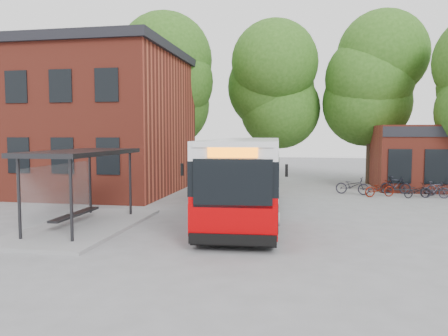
% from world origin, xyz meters
% --- Properties ---
extents(ground, '(100.00, 100.00, 0.00)m').
position_xyz_m(ground, '(0.00, 0.00, 0.00)').
color(ground, slate).
extents(station_building, '(18.40, 10.40, 8.50)m').
position_xyz_m(station_building, '(-13.00, 9.00, 4.25)').
color(station_building, maroon).
rests_on(station_building, ground).
extents(bus_shelter, '(3.60, 7.00, 2.90)m').
position_xyz_m(bus_shelter, '(-4.50, -1.00, 1.45)').
color(bus_shelter, '#242427').
rests_on(bus_shelter, ground).
extents(bike_rail, '(5.20, 0.10, 0.38)m').
position_xyz_m(bike_rail, '(9.28, 10.00, 0.19)').
color(bike_rail, '#242427').
rests_on(bike_rail, ground).
extents(tree_0, '(7.92, 7.92, 11.00)m').
position_xyz_m(tree_0, '(-6.00, 16.00, 5.50)').
color(tree_0, '#265115').
rests_on(tree_0, ground).
extents(tree_1, '(7.92, 7.92, 10.40)m').
position_xyz_m(tree_1, '(1.00, 17.00, 5.20)').
color(tree_1, '#265115').
rests_on(tree_1, ground).
extents(tree_2, '(7.92, 7.92, 11.00)m').
position_xyz_m(tree_2, '(8.00, 16.00, 5.50)').
color(tree_2, '#265115').
rests_on(tree_2, ground).
extents(city_bus, '(3.46, 12.93, 3.25)m').
position_xyz_m(city_bus, '(1.12, 2.91, 1.63)').
color(city_bus, '#A70003').
rests_on(city_bus, ground).
extents(bicycle_0, '(2.02, 1.20, 1.00)m').
position_xyz_m(bicycle_0, '(6.28, 10.17, 0.50)').
color(bicycle_0, '#22212C').
rests_on(bicycle_0, ground).
extents(bicycle_2, '(1.83, 1.19, 0.91)m').
position_xyz_m(bicycle_2, '(7.64, 9.35, 0.45)').
color(bicycle_2, '#5F1206').
rests_on(bicycle_2, ground).
extents(bicycle_3, '(1.71, 0.64, 1.00)m').
position_xyz_m(bicycle_3, '(8.78, 10.83, 0.50)').
color(bicycle_3, black).
rests_on(bicycle_3, ground).
extents(bicycle_4, '(1.63, 1.07, 0.81)m').
position_xyz_m(bicycle_4, '(9.55, 9.24, 0.40)').
color(bicycle_4, black).
rests_on(bicycle_4, ground).
extents(bicycle_5, '(1.53, 0.49, 0.91)m').
position_xyz_m(bicycle_5, '(10.51, 9.36, 0.46)').
color(bicycle_5, black).
rests_on(bicycle_5, ground).
extents(bicycle_6, '(1.79, 0.66, 0.93)m').
position_xyz_m(bicycle_6, '(11.20, 10.39, 0.47)').
color(bicycle_6, black).
rests_on(bicycle_6, ground).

